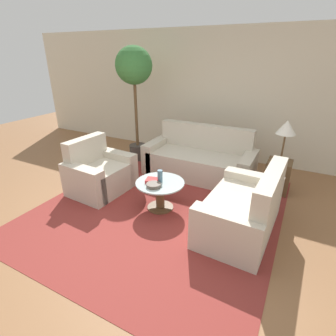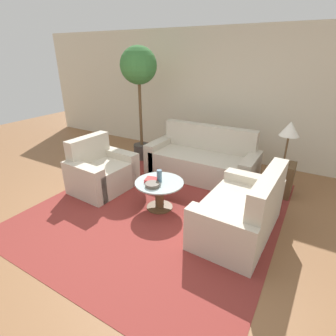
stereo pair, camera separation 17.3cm
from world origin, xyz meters
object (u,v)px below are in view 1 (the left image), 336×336
coffee_table (160,191)px  sofa_main (200,160)px  bowl (154,185)px  table_lamp (286,129)px  armchair (99,174)px  vase (160,176)px  loveseat (246,212)px  book_stack (152,180)px  potted_plant (134,75)px

coffee_table → sofa_main: bearing=86.4°
bowl → table_lamp: bearing=46.4°
armchair → vase: armchair is taller
table_lamp → bowl: (-1.45, -1.52, -0.61)m
bowl → coffee_table: bearing=88.2°
coffee_table → table_lamp: 2.13m
loveseat → book_stack: size_ratio=6.76×
table_lamp → loveseat: bearing=-99.3°
armchair → loveseat: (2.41, -0.02, 0.00)m
armchair → table_lamp: bearing=-60.0°
potted_plant → vase: size_ratio=12.62×
loveseat → bowl: size_ratio=6.96×
armchair → coffee_table: (1.19, -0.04, -0.01)m
sofa_main → vase: sofa_main is taller
book_stack → loveseat: bearing=-12.3°
coffee_table → table_lamp: table_lamp is taller
book_stack → armchair: bearing=160.3°
loveseat → potted_plant: potted_plant is taller
vase → sofa_main: bearing=86.3°
table_lamp → vase: bearing=-137.1°
loveseat → coffee_table: loveseat is taller
sofa_main → vase: 1.38m
loveseat → vase: loveseat is taller
bowl → book_stack: 0.15m
vase → book_stack: 0.13m
sofa_main → coffee_table: sofa_main is taller
loveseat → vase: 1.25m
book_stack → table_lamp: bearing=27.0°
armchair → loveseat: bearing=-87.0°
coffee_table → bowl: size_ratio=3.50×
coffee_table → vase: bearing=103.2°
table_lamp → vase: (-1.45, -1.35, -0.54)m
armchair → loveseat: loveseat is taller
table_lamp → armchair: bearing=-153.4°
armchair → book_stack: armchair is taller
sofa_main → book_stack: (-0.18, -1.42, 0.16)m
vase → coffee_table: bearing=-76.8°
coffee_table → book_stack: book_stack is taller
coffee_table → potted_plant: potted_plant is taller
sofa_main → bowl: size_ratio=9.80×
loveseat → table_lamp: size_ratio=2.11×
loveseat → bowl: bearing=-79.0°
sofa_main → book_stack: sofa_main is taller
potted_plant → bowl: potted_plant is taller
sofa_main → vase: size_ratio=10.99×
coffee_table → table_lamp: bearing=43.2°
armchair → potted_plant: bearing=11.4°
sofa_main → loveseat: (1.14, -1.35, -0.00)m
bowl → book_stack: size_ratio=0.97×
table_lamp → book_stack: (-1.54, -1.41, -0.61)m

